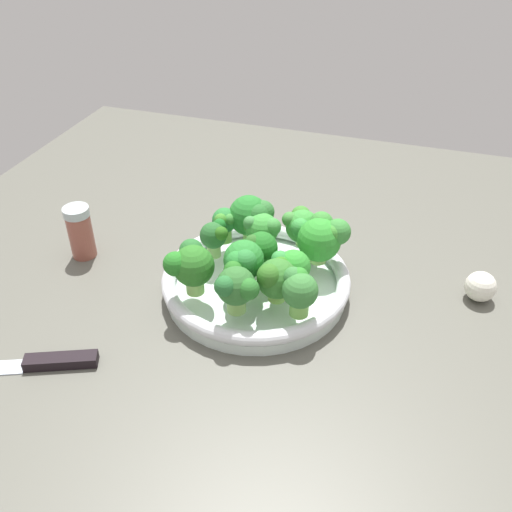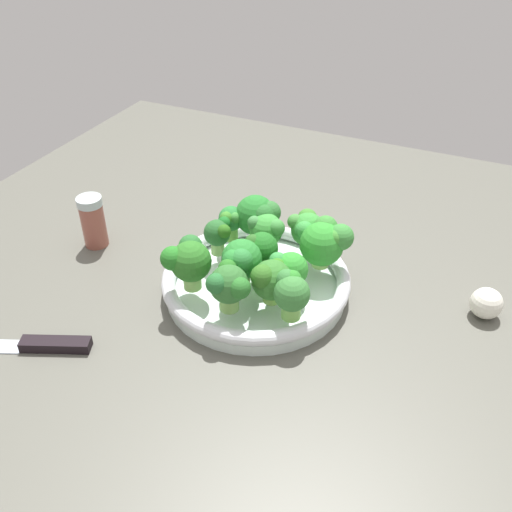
% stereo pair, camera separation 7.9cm
% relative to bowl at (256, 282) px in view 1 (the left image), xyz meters
% --- Properties ---
extents(ground_plane, '(1.30, 1.30, 0.03)m').
position_rel_bowl_xyz_m(ground_plane, '(0.02, -0.02, -0.03)').
color(ground_plane, '#58574E').
extents(bowl, '(0.29, 0.29, 0.04)m').
position_rel_bowl_xyz_m(bowl, '(0.00, 0.00, 0.00)').
color(bowl, white).
rests_on(bowl, ground_plane).
extents(broccoli_floret_0, '(0.05, 0.05, 0.06)m').
position_rel_bowl_xyz_m(broccoli_floret_0, '(-0.07, 0.02, 0.06)').
color(broccoli_floret_0, '#83B15D').
rests_on(broccoli_floret_0, bowl).
extents(broccoli_floret_1, '(0.06, 0.05, 0.07)m').
position_rel_bowl_xyz_m(broccoli_floret_1, '(-0.01, 0.06, 0.06)').
color(broccoli_floret_1, '#9ACB72').
rests_on(broccoli_floret_1, bowl).
extents(broccoli_floret_2, '(0.06, 0.07, 0.07)m').
position_rel_bowl_xyz_m(broccoli_floret_2, '(-0.01, -0.04, 0.06)').
color(broccoli_floret_2, '#8BC863').
rests_on(broccoli_floret_2, bowl).
extents(broccoli_floret_3, '(0.07, 0.07, 0.08)m').
position_rel_bowl_xyz_m(broccoli_floret_3, '(-0.07, -0.07, 0.07)').
color(broccoli_floret_3, '#9BD56A').
rests_on(broccoli_floret_3, bowl).
extents(broccoli_floret_4, '(0.06, 0.05, 0.06)m').
position_rel_bowl_xyz_m(broccoli_floret_4, '(0.06, -0.01, 0.05)').
color(broccoli_floret_4, '#92D26F').
rests_on(broccoli_floret_4, bowl).
extents(broccoli_floret_5, '(0.04, 0.05, 0.06)m').
position_rel_bowl_xyz_m(broccoli_floret_5, '(-0.07, 0.06, 0.06)').
color(broccoli_floret_5, '#7EC351').
rests_on(broccoli_floret_5, bowl).
extents(broccoli_floret_6, '(0.07, 0.07, 0.08)m').
position_rel_bowl_xyz_m(broccoli_floret_6, '(-0.03, 0.08, 0.07)').
color(broccoli_floret_6, '#97D864').
rests_on(broccoli_floret_6, bowl).
extents(broccoli_floret_7, '(0.06, 0.07, 0.07)m').
position_rel_bowl_xyz_m(broccoli_floret_7, '(0.05, -0.05, 0.06)').
color(broccoli_floret_7, '#84BA4E').
rests_on(broccoli_floret_7, bowl).
extents(broccoli_floret_8, '(0.06, 0.06, 0.07)m').
position_rel_bowl_xyz_m(broccoli_floret_8, '(0.00, -0.09, 0.06)').
color(broccoli_floret_8, '#80B556').
rests_on(broccoli_floret_8, bowl).
extents(broccoli_floret_9, '(0.08, 0.07, 0.07)m').
position_rel_bowl_xyz_m(broccoli_floret_9, '(0.09, 0.06, 0.06)').
color(broccoli_floret_9, '#9BCE68').
rests_on(broccoli_floret_9, bowl).
extents(broccoli_floret_10, '(0.06, 0.07, 0.06)m').
position_rel_bowl_xyz_m(broccoli_floret_10, '(0.05, 0.09, 0.06)').
color(broccoli_floret_10, '#87C25E').
rests_on(broccoli_floret_10, bowl).
extents(broccoli_floret_11, '(0.05, 0.05, 0.07)m').
position_rel_bowl_xyz_m(broccoli_floret_11, '(0.00, 0.01, 0.06)').
color(broccoli_floret_11, '#91CD57').
rests_on(broccoli_floret_11, bowl).
extents(broccoli_floret_12, '(0.05, 0.05, 0.07)m').
position_rel_bowl_xyz_m(broccoli_floret_12, '(0.08, -0.07, 0.06)').
color(broccoli_floret_12, '#7BC253').
rests_on(broccoli_floret_12, bowl).
extents(knife, '(0.25, 0.12, 0.01)m').
position_rel_bowl_xyz_m(knife, '(-0.24, -0.24, -0.01)').
color(knife, silver).
rests_on(knife, ground_plane).
extents(garlic_bulb, '(0.05, 0.05, 0.05)m').
position_rel_bowl_xyz_m(garlic_bulb, '(0.33, 0.09, 0.00)').
color(garlic_bulb, white).
rests_on(garlic_bulb, ground_plane).
extents(pepper_shaker, '(0.04, 0.04, 0.09)m').
position_rel_bowl_xyz_m(pepper_shaker, '(-0.31, 0.01, 0.03)').
color(pepper_shaker, '#964E41').
rests_on(pepper_shaker, ground_plane).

